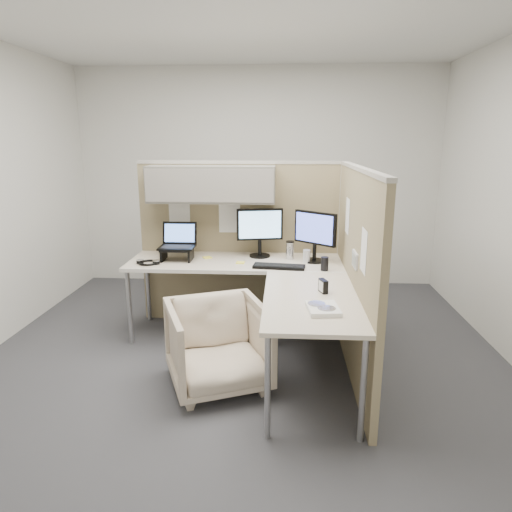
# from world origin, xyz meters

# --- Properties ---
(ground) EXTENTS (4.50, 4.50, 0.00)m
(ground) POSITION_xyz_m (0.00, 0.00, 0.00)
(ground) COLOR #37373C
(ground) RESTS_ON ground
(partition_back) EXTENTS (2.00, 0.36, 1.63)m
(partition_back) POSITION_xyz_m (-0.22, 0.83, 1.10)
(partition_back) COLOR #948460
(partition_back) RESTS_ON ground
(partition_right) EXTENTS (0.07, 2.03, 1.63)m
(partition_right) POSITION_xyz_m (0.90, -0.07, 0.82)
(partition_right) COLOR #948460
(partition_right) RESTS_ON ground
(desk) EXTENTS (2.00, 1.98, 0.73)m
(desk) POSITION_xyz_m (0.12, 0.13, 0.69)
(desk) COLOR beige
(desk) RESTS_ON ground
(office_chair) EXTENTS (0.89, 0.87, 0.72)m
(office_chair) POSITION_xyz_m (-0.15, -0.43, 0.36)
(office_chair) COLOR beige
(office_chair) RESTS_ON ground
(monitor_left) EXTENTS (0.44, 0.20, 0.47)m
(monitor_left) POSITION_xyz_m (0.11, 0.70, 1.00)
(monitor_left) COLOR black
(monitor_left) RESTS_ON desk
(monitor_right) EXTENTS (0.36, 0.30, 0.47)m
(monitor_right) POSITION_xyz_m (0.62, 0.55, 1.00)
(monitor_right) COLOR black
(monitor_right) RESTS_ON desk
(laptop_station) EXTENTS (0.33, 0.28, 0.34)m
(laptop_station) POSITION_xyz_m (-0.65, 0.55, 0.86)
(laptop_station) COLOR black
(laptop_station) RESTS_ON desk
(keyboard) EXTENTS (0.47, 0.21, 0.02)m
(keyboard) POSITION_xyz_m (0.30, 0.31, 0.74)
(keyboard) COLOR black
(keyboard) RESTS_ON desk
(mouse) EXTENTS (0.09, 0.06, 0.03)m
(mouse) POSITION_xyz_m (0.44, 0.28, 0.75)
(mouse) COLOR black
(mouse) RESTS_ON desk
(travel_mug) EXTENTS (0.08, 0.08, 0.17)m
(travel_mug) POSITION_xyz_m (0.40, 0.64, 0.82)
(travel_mug) COLOR silver
(travel_mug) RESTS_ON desk
(soda_can_green) EXTENTS (0.07, 0.07, 0.12)m
(soda_can_green) POSITION_xyz_m (0.69, 0.25, 0.79)
(soda_can_green) COLOR black
(soda_can_green) RESTS_ON desk
(soda_can_silver) EXTENTS (0.07, 0.07, 0.12)m
(soda_can_silver) POSITION_xyz_m (0.55, 0.50, 0.79)
(soda_can_silver) COLOR silver
(soda_can_silver) RESTS_ON desk
(sticky_note_d) EXTENTS (0.08, 0.08, 0.01)m
(sticky_note_d) POSITION_xyz_m (-0.06, 0.45, 0.73)
(sticky_note_d) COLOR #FBEB42
(sticky_note_d) RESTS_ON desk
(sticky_note_c) EXTENTS (0.10, 0.10, 0.01)m
(sticky_note_c) POSITION_xyz_m (-0.39, 0.62, 0.73)
(sticky_note_c) COLOR #FBEB42
(sticky_note_c) RESTS_ON desk
(headphones) EXTENTS (0.22, 0.19, 0.03)m
(headphones) POSITION_xyz_m (-0.89, 0.37, 0.74)
(headphones) COLOR black
(headphones) RESTS_ON desk
(paper_stack) EXTENTS (0.23, 0.28, 0.03)m
(paper_stack) POSITION_xyz_m (0.60, -0.72, 0.75)
(paper_stack) COLOR white
(paper_stack) RESTS_ON desk
(desk_clock) EXTENTS (0.07, 0.11, 0.10)m
(desk_clock) POSITION_xyz_m (0.63, -0.34, 0.78)
(desk_clock) COLOR black
(desk_clock) RESTS_ON desk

